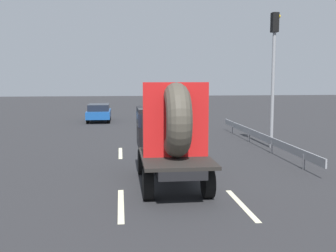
% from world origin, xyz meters
% --- Properties ---
extents(ground_plane, '(120.00, 120.00, 0.00)m').
position_xyz_m(ground_plane, '(0.00, 0.00, 0.00)').
color(ground_plane, '#28282B').
extents(flatbed_truck, '(2.02, 4.90, 3.26)m').
position_xyz_m(flatbed_truck, '(-0.10, 0.17, 1.63)').
color(flatbed_truck, black).
rests_on(flatbed_truck, ground_plane).
extents(distant_sedan, '(1.74, 4.06, 1.32)m').
position_xyz_m(distant_sedan, '(-3.32, 18.82, 0.71)').
color(distant_sedan, black).
rests_on(distant_sedan, ground_plane).
extents(traffic_light, '(0.42, 0.36, 6.37)m').
position_xyz_m(traffic_light, '(5.53, 5.97, 4.11)').
color(traffic_light, gray).
rests_on(traffic_light, ground_plane).
extents(guardrail, '(0.10, 13.09, 0.71)m').
position_xyz_m(guardrail, '(5.03, 6.22, 0.53)').
color(guardrail, gray).
rests_on(guardrail, ground_plane).
extents(lane_dash_left_near, '(0.16, 2.93, 0.01)m').
position_xyz_m(lane_dash_left_near, '(-1.71, -2.18, 0.00)').
color(lane_dash_left_near, beige).
rests_on(lane_dash_left_near, ground_plane).
extents(lane_dash_left_far, '(0.16, 2.68, 0.01)m').
position_xyz_m(lane_dash_left_far, '(-1.71, 5.38, 0.00)').
color(lane_dash_left_far, beige).
rests_on(lane_dash_left_far, ground_plane).
extents(lane_dash_right_near, '(0.16, 2.79, 0.01)m').
position_xyz_m(lane_dash_right_near, '(1.51, -2.54, 0.00)').
color(lane_dash_right_near, beige).
rests_on(lane_dash_right_near, ground_plane).
extents(lane_dash_right_far, '(0.16, 2.67, 0.01)m').
position_xyz_m(lane_dash_right_far, '(1.51, 5.61, 0.00)').
color(lane_dash_right_far, beige).
rests_on(lane_dash_right_far, ground_plane).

